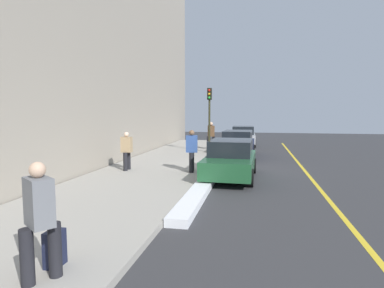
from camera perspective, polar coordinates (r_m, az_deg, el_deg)
The scene contains 14 objects.
ground_plane at distance 14.29m, azimuth 6.99°, elevation -4.91°, with size 56.00×56.00×0.00m, color #333335.
sidewalk at distance 14.89m, azimuth -5.81°, elevation -4.18°, with size 28.00×4.60×0.15m, color #A39E93.
building_facade at distance 16.45m, azimuth -16.06°, elevation 22.73°, with size 32.00×0.80×15.00m, color #9E9384.
lane_stripe_centre at distance 14.42m, azimuth 19.83°, elevation -5.10°, with size 28.00×0.14×0.01m, color gold.
snow_bank_curb at distance 11.27m, azimuth 2.18°, elevation -7.17°, with size 8.09×0.56×0.22m, color white.
parked_car_silver at distance 25.50m, azimuth 9.03°, elevation 1.42°, with size 4.29×2.01×1.51m.
parked_car_navy at distance 19.30m, azimuth 8.04°, elevation 0.09°, with size 4.53×2.01×1.51m.
parked_car_green at distance 12.84m, azimuth 6.86°, elevation -2.69°, with size 4.27×1.99×1.51m.
pedestrian_grey_coat at distance 5.23m, azimuth -25.35°, elevation -11.80°, with size 0.52×0.56×1.76m.
pedestrian_brown_coat at distance 21.51m, azimuth 3.40°, elevation 1.66°, with size 0.58×0.55×1.81m.
pedestrian_blue_coat at distance 13.27m, azimuth -0.05°, elevation -1.00°, with size 0.57×0.50×1.73m.
pedestrian_tan_coat at distance 13.95m, azimuth -11.48°, elevation -1.00°, with size 0.54×0.45×1.63m.
traffic_light_pole at distance 19.73m, azimuth 3.10°, elevation 6.26°, with size 0.35×0.26×3.91m.
rolling_suitcase at distance 5.83m, azimuth -23.13°, elevation -16.61°, with size 0.34×0.22×0.94m.
Camera 1 is at (14.02, 1.04, 2.61)m, focal length 30.13 mm.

